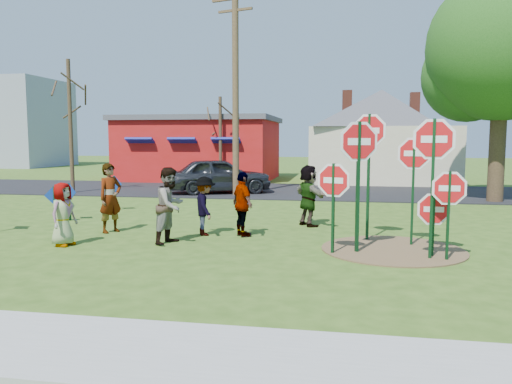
% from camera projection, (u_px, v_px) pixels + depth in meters
% --- Properties ---
extents(ground, '(120.00, 120.00, 0.00)m').
position_uv_depth(ground, '(211.00, 235.00, 13.01)').
color(ground, '#334F16').
rests_on(ground, ground).
extents(sidewalk, '(22.00, 1.80, 0.08)m').
position_uv_depth(sidewalk, '(54.00, 345.00, 5.95)').
color(sidewalk, '#9E9E99').
rests_on(sidewalk, ground).
extents(road, '(120.00, 7.50, 0.04)m').
position_uv_depth(road, '(273.00, 191.00, 24.27)').
color(road, black).
rests_on(road, ground).
extents(dirt_patch, '(3.20, 3.20, 0.03)m').
position_uv_depth(dirt_patch, '(393.00, 250.00, 11.25)').
color(dirt_patch, brown).
rests_on(dirt_patch, ground).
extents(red_building, '(9.40, 7.69, 3.90)m').
position_uv_depth(red_building, '(201.00, 148.00, 31.37)').
color(red_building, '#A71410').
rests_on(red_building, ground).
extents(cream_house, '(9.40, 9.40, 6.50)m').
position_uv_depth(cream_house, '(381.00, 132.00, 29.38)').
color(cream_house, beige).
rests_on(cream_house, ground).
extents(distant_building, '(10.00, 8.00, 8.00)m').
position_uv_depth(distant_building, '(6.00, 123.00, 46.80)').
color(distant_building, '#8C939E').
rests_on(distant_building, ground).
extents(stop_sign_a, '(0.95, 0.34, 2.12)m').
position_uv_depth(stop_sign_a, '(333.00, 188.00, 10.74)').
color(stop_sign_a, '#0F3719').
rests_on(stop_sign_a, ground).
extents(stop_sign_b, '(1.07, 0.34, 3.26)m').
position_uv_depth(stop_sign_b, '(369.00, 144.00, 12.13)').
color(stop_sign_b, '#0F3719').
rests_on(stop_sign_b, ground).
extents(stop_sign_c, '(1.13, 0.26, 3.07)m').
position_uv_depth(stop_sign_c, '(433.00, 156.00, 10.18)').
color(stop_sign_c, '#0F3719').
rests_on(stop_sign_c, ground).
extents(stop_sign_d, '(1.00, 0.23, 2.68)m').
position_uv_depth(stop_sign_d, '(414.00, 163.00, 11.55)').
color(stop_sign_d, '#0F3719').
rests_on(stop_sign_d, ground).
extents(stop_sign_e, '(0.93, 0.06, 1.49)m').
position_uv_depth(stop_sign_e, '(434.00, 213.00, 10.53)').
color(stop_sign_e, '#0F3719').
rests_on(stop_sign_e, ground).
extents(stop_sign_f, '(0.95, 0.06, 1.98)m').
position_uv_depth(stop_sign_f, '(449.00, 194.00, 10.13)').
color(stop_sign_f, '#0F3719').
rests_on(stop_sign_f, ground).
extents(stop_sign_g, '(1.11, 0.48, 3.04)m').
position_uv_depth(stop_sign_g, '(358.00, 156.00, 10.79)').
color(stop_sign_g, '#0F3719').
rests_on(stop_sign_g, ground).
extents(blue_diamond_b, '(0.57, 0.16, 1.11)m').
position_uv_depth(blue_diamond_b, '(54.00, 200.00, 14.94)').
color(blue_diamond_b, '#0F3719').
rests_on(blue_diamond_b, ground).
extents(blue_diamond_c, '(0.55, 0.20, 1.16)m').
position_uv_depth(blue_diamond_c, '(69.00, 197.00, 15.37)').
color(blue_diamond_c, '#0F3719').
rests_on(blue_diamond_c, ground).
extents(blue_diamond_d, '(0.62, 0.12, 1.24)m').
position_uv_depth(blue_diamond_d, '(114.00, 189.00, 17.53)').
color(blue_diamond_d, '#0F3719').
rests_on(blue_diamond_d, ground).
extents(person_a, '(0.60, 0.80, 1.50)m').
position_uv_depth(person_a, '(63.00, 214.00, 11.67)').
color(person_a, '#425A93').
rests_on(person_a, ground).
extents(person_b, '(0.72, 0.81, 1.86)m').
position_uv_depth(person_b, '(110.00, 198.00, 13.35)').
color(person_b, '#2F7770').
rests_on(person_b, ground).
extents(person_c, '(0.92, 1.05, 1.83)m').
position_uv_depth(person_c, '(170.00, 206.00, 11.93)').
color(person_c, brown).
rests_on(person_c, ground).
extents(person_d, '(0.94, 1.14, 1.53)m').
position_uv_depth(person_d, '(205.00, 206.00, 12.97)').
color(person_d, '#343338').
rests_on(person_d, ground).
extents(person_e, '(0.91, 1.03, 1.67)m').
position_uv_depth(person_e, '(243.00, 204.00, 12.78)').
color(person_e, '#432850').
rests_on(person_e, ground).
extents(person_f, '(1.37, 1.64, 1.77)m').
position_uv_depth(person_f, '(309.00, 195.00, 14.36)').
color(person_f, '#1C4929').
rests_on(person_f, ground).
extents(suv, '(5.12, 3.56, 1.62)m').
position_uv_depth(suv, '(219.00, 175.00, 22.99)').
color(suv, '#2C2C31').
rests_on(suv, road).
extents(utility_pole, '(2.18, 0.71, 9.11)m').
position_uv_depth(utility_pole, '(236.00, 86.00, 21.64)').
color(utility_pole, '#4C3823').
rests_on(utility_pole, ground).
extents(leafy_tree, '(6.30, 5.75, 8.96)m').
position_uv_depth(leafy_tree, '(506.00, 55.00, 19.30)').
color(leafy_tree, '#382819').
rests_on(leafy_tree, ground).
extents(bare_tree_west, '(1.80, 1.80, 6.14)m').
position_uv_depth(bare_tree_west, '(70.00, 107.00, 22.86)').
color(bare_tree_west, '#382819').
rests_on(bare_tree_west, ground).
extents(bare_tree_east, '(1.80, 1.80, 4.80)m').
position_uv_depth(bare_tree_east, '(220.00, 128.00, 27.10)').
color(bare_tree_east, '#382819').
rests_on(bare_tree_east, ground).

